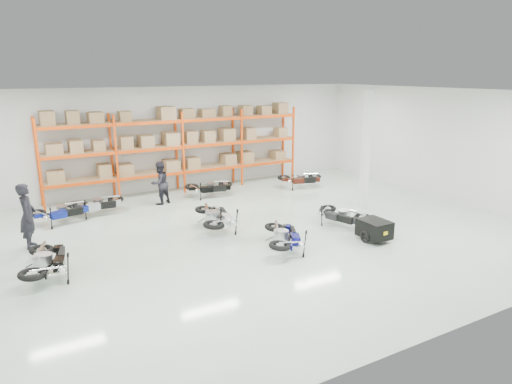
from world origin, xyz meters
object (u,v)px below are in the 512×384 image
moto_back_d (301,176)px  moto_blue_centre (285,233)px  moto_touring_right (341,212)px  moto_back_b (97,201)px  trailer (374,229)px  person_left (28,216)px  moto_black_far_left (47,257)px  moto_silver_left (216,213)px  moto_back_a (61,208)px  person_back (160,183)px  moto_back_c (210,184)px

moto_back_d → moto_blue_centre: bearing=160.7°
moto_touring_right → moto_back_b: size_ratio=0.98×
trailer → person_left: bearing=153.5°
moto_black_far_left → moto_blue_centre: bearing=179.6°
moto_silver_left → trailer: moto_silver_left is taller
moto_touring_right → moto_back_a: 9.66m
moto_silver_left → moto_blue_centre: bearing=125.3°
moto_back_a → moto_black_far_left: bearing=158.5°
moto_back_a → person_back: person_back is taller
moto_back_c → moto_back_b: bearing=104.9°
moto_back_d → moto_back_a: bearing=109.2°
moto_blue_centre → moto_touring_right: moto_blue_centre is taller
moto_touring_right → person_left: bearing=146.2°
moto_blue_centre → moto_back_d: size_ratio=1.06×
trailer → moto_back_b: 9.90m
person_left → moto_back_c: bearing=-61.1°
moto_black_far_left → trailer: (9.13, -2.06, -0.20)m
moto_back_c → person_left: bearing=122.1°
moto_black_far_left → trailer: moto_black_far_left is taller
moto_blue_centre → moto_touring_right: bearing=-136.1°
trailer → moto_back_c: bearing=108.0°
moto_black_far_left → moto_back_a: bearing=-88.6°
moto_black_far_left → moto_back_a: 4.61m
moto_silver_left → moto_black_far_left: size_ratio=1.04×
moto_touring_right → moto_back_b: 8.84m
moto_blue_centre → person_back: 6.77m
moto_back_c → person_back: 2.17m
moto_back_a → moto_back_c: size_ratio=1.02×
moto_silver_left → moto_back_c: size_ratio=1.14×
moto_back_d → person_back: (-6.36, 0.55, 0.32)m
moto_back_b → moto_back_d: moto_back_d is taller
moto_back_a → person_left: 2.29m
trailer → person_back: (-4.54, 7.22, 0.47)m
moto_back_b → person_left: bearing=135.5°
trailer → person_left: person_left is taller
moto_back_d → person_left: size_ratio=0.89×
moto_back_d → person_back: bearing=103.8°
moto_back_c → moto_back_a: bearing=108.0°
moto_back_d → moto_back_b: bearing=106.7°
moto_back_a → person_left: size_ratio=0.91×
moto_silver_left → moto_black_far_left: (-5.22, -1.17, -0.03)m
moto_touring_right → person_back: person_back is taller
moto_blue_centre → moto_back_b: size_ratio=1.07×
moto_back_c → moto_black_far_left: bearing=139.2°
moto_back_a → moto_back_b: (1.26, 0.40, -0.02)m
person_left → moto_silver_left: bearing=-96.0°
moto_back_a → moto_back_b: size_ratio=1.04×
trailer → moto_blue_centre: bearing=166.7°
moto_back_d → moto_silver_left: bearing=139.7°
moto_blue_centre → moto_black_far_left: 6.41m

